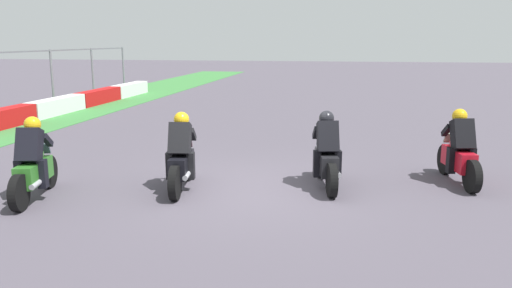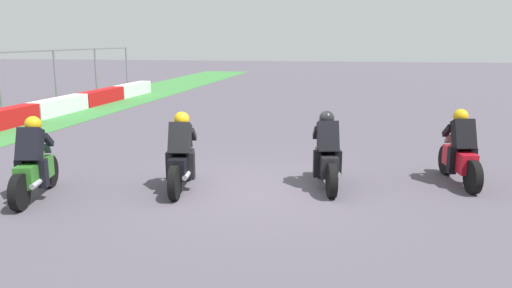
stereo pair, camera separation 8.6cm
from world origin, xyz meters
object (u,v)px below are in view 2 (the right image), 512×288
Objects in this scene: rider_lane_c at (182,158)px; rider_lane_d at (34,165)px; rider_lane_b at (327,156)px; rider_lane_a at (460,153)px.

rider_lane_d is (-1.06, 2.46, 0.00)m from rider_lane_c.
rider_lane_c is at bearing 92.49° from rider_lane_b.
rider_lane_a is 1.01× the size of rider_lane_d.
rider_lane_b is 5.50m from rider_lane_d.
rider_lane_a is at bearing -83.06° from rider_lane_c.
rider_lane_d is (-2.48, 7.86, 0.00)m from rider_lane_a.
rider_lane_a and rider_lane_c have the same top height.
rider_lane_c is at bearing -79.40° from rider_lane_d.
rider_lane_d is (-1.72, 5.22, 0.00)m from rider_lane_b.
rider_lane_a and rider_lane_b have the same top height.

